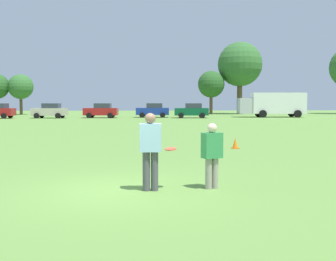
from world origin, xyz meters
The scene contains 13 objects.
ground_plane centered at (0.00, 0.00, 0.00)m, with size 165.89×165.89×0.00m, color #608C3D.
player_thrower centered at (0.75, -0.07, 1.02)m, with size 0.50×0.29×1.80m.
player_defender centered at (2.21, 0.06, 0.87)m, with size 0.53×0.42×1.56m.
frisbee centered at (1.23, 0.10, 0.95)m, with size 0.27×0.27×0.08m.
traffic_cone centered at (4.68, 8.27, 0.23)m, with size 0.32×0.32×0.48m.
parked_car_center centered at (-10.58, 42.29, 0.92)m, with size 4.33×2.47×1.82m.
parked_car_mid_right centered at (-4.34, 42.66, 0.92)m, with size 4.33×2.47×1.82m.
parked_car_near_right centered at (2.19, 43.68, 0.92)m, with size 4.33×2.47×1.82m.
parked_car_far_right centered at (6.95, 41.66, 0.92)m, with size 4.33×2.47×1.82m.
box_truck centered at (17.79, 43.29, 1.75)m, with size 8.66×3.44×3.18m.
tree_east_birch centered at (-17.97, 56.24, 4.31)m, with size 3.86×3.86×6.27m.
tree_east_oak centered at (11.88, 56.26, 4.77)m, with size 4.27×4.27×6.93m.
tree_far_east_pine centered at (16.72, 57.13, 8.03)m, with size 7.18×7.18×11.67m.
Camera 1 is at (0.52, -9.53, 2.07)m, focal length 44.21 mm.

